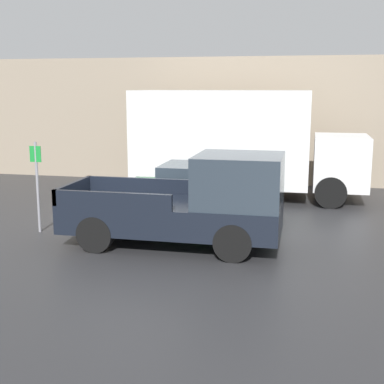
# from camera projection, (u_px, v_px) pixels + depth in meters

# --- Properties ---
(ground_plane) EXTENTS (60.00, 60.00, 0.00)m
(ground_plane) POSITION_uv_depth(u_px,v_px,m) (122.00, 235.00, 13.37)
(ground_plane) COLOR #2D2D30
(building_wall) EXTENTS (28.00, 0.15, 4.76)m
(building_wall) POSITION_uv_depth(u_px,v_px,m) (192.00, 120.00, 20.66)
(building_wall) COLOR gray
(building_wall) RESTS_ON ground
(pickup_truck) EXTENTS (5.00, 2.03, 2.17)m
(pickup_truck) POSITION_uv_depth(u_px,v_px,m) (193.00, 204.00, 12.23)
(pickup_truck) COLOR black
(pickup_truck) RESTS_ON ground
(car) EXTENTS (4.42, 1.98, 1.53)m
(car) POSITION_uv_depth(u_px,v_px,m) (203.00, 191.00, 14.94)
(car) COLOR #1E592D
(car) RESTS_ON ground
(delivery_truck) EXTENTS (7.59, 2.37, 3.53)m
(delivery_truck) POSITION_uv_depth(u_px,v_px,m) (237.00, 142.00, 17.66)
(delivery_truck) COLOR white
(delivery_truck) RESTS_ON ground
(parking_sign) EXTENTS (0.30, 0.07, 2.31)m
(parking_sign) POSITION_uv_depth(u_px,v_px,m) (37.00, 182.00, 13.43)
(parking_sign) COLOR gray
(parking_sign) RESTS_ON ground
(newspaper_box) EXTENTS (0.45, 0.40, 0.99)m
(newspaper_box) POSITION_uv_depth(u_px,v_px,m) (248.00, 172.00, 20.23)
(newspaper_box) COLOR red
(newspaper_box) RESTS_ON ground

